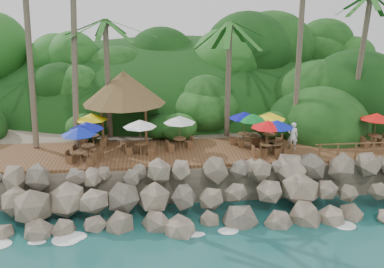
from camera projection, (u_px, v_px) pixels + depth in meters
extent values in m
plane|color=#19514F|center=(204.00, 233.00, 20.98)|extent=(140.00, 140.00, 0.00)
cube|color=gray|center=(181.00, 126.00, 35.89)|extent=(32.00, 25.20, 2.10)
ellipsoid|color=#143811|center=(176.00, 116.00, 43.33)|extent=(44.80, 28.00, 15.40)
cube|color=brown|center=(192.00, 152.00, 26.04)|extent=(26.00, 5.00, 0.20)
ellipsoid|color=white|center=(22.00, 238.00, 20.42)|extent=(1.20, 0.80, 0.06)
ellipsoid|color=white|center=(84.00, 235.00, 20.69)|extent=(1.20, 0.80, 0.06)
ellipsoid|color=white|center=(144.00, 232.00, 20.97)|extent=(1.20, 0.80, 0.06)
ellipsoid|color=white|center=(203.00, 229.00, 21.25)|extent=(1.20, 0.80, 0.06)
ellipsoid|color=white|center=(260.00, 226.00, 21.53)|extent=(1.20, 0.80, 0.06)
ellipsoid|color=white|center=(316.00, 223.00, 21.81)|extent=(1.20, 0.80, 0.06)
ellipsoid|color=white|center=(370.00, 221.00, 22.09)|extent=(1.20, 0.80, 0.06)
cylinder|color=brown|center=(30.00, 54.00, 25.50)|extent=(0.48, 1.70, 11.68)
cylinder|color=brown|center=(74.00, 33.00, 25.45)|extent=(0.93, 2.44, 14.16)
cylinder|color=brown|center=(108.00, 82.00, 27.39)|extent=(0.59, 0.93, 7.84)
ellipsoid|color=#23601E|center=(104.00, 20.00, 26.23)|extent=(6.00, 6.00, 2.40)
cylinder|color=brown|center=(228.00, 82.00, 27.68)|extent=(0.46, 0.82, 7.73)
ellipsoid|color=#23601E|center=(230.00, 22.00, 26.55)|extent=(6.00, 6.00, 2.40)
cylinder|color=brown|center=(299.00, 54.00, 27.42)|extent=(0.69, 1.43, 11.29)
cylinder|color=brown|center=(360.00, 67.00, 28.44)|extent=(0.42, 1.17, 9.41)
cylinder|color=brown|center=(103.00, 126.00, 26.94)|extent=(0.16, 0.16, 2.40)
cylinder|color=brown|center=(146.00, 125.00, 27.20)|extent=(0.16, 0.16, 2.40)
cylinder|color=brown|center=(107.00, 116.00, 29.60)|extent=(0.16, 0.16, 2.40)
cylinder|color=brown|center=(146.00, 115.00, 29.86)|extent=(0.16, 0.16, 2.40)
cone|color=brown|center=(124.00, 87.00, 27.73)|extent=(5.61, 5.61, 2.20)
cylinder|color=brown|center=(88.00, 151.00, 24.81)|extent=(0.08, 0.08, 0.71)
cylinder|color=brown|center=(88.00, 146.00, 24.70)|extent=(0.81, 0.81, 0.05)
cylinder|color=brown|center=(87.00, 140.00, 24.60)|extent=(0.05, 0.05, 2.12)
cone|color=#0B1398|center=(86.00, 125.00, 24.33)|extent=(2.03, 2.03, 0.43)
cube|color=brown|center=(78.00, 153.00, 24.97)|extent=(0.50, 0.50, 0.44)
cube|color=brown|center=(99.00, 154.00, 24.73)|extent=(0.50, 0.50, 0.44)
cylinder|color=brown|center=(269.00, 140.00, 27.02)|extent=(0.08, 0.08, 0.71)
cylinder|color=brown|center=(269.00, 134.00, 26.91)|extent=(0.81, 0.81, 0.05)
cylinder|color=brown|center=(269.00, 129.00, 26.81)|extent=(0.05, 0.05, 2.12)
cone|color=yellow|center=(270.00, 116.00, 26.54)|extent=(2.03, 2.03, 0.43)
cube|color=brown|center=(258.00, 142.00, 27.05)|extent=(0.44, 0.44, 0.44)
cube|color=brown|center=(279.00, 142.00, 27.07)|extent=(0.44, 0.44, 0.44)
cylinder|color=brown|center=(93.00, 141.00, 26.81)|extent=(0.08, 0.08, 0.71)
cylinder|color=brown|center=(93.00, 135.00, 26.70)|extent=(0.81, 0.81, 0.05)
cylinder|color=brown|center=(93.00, 130.00, 26.60)|extent=(0.05, 0.05, 2.12)
cone|color=yellow|center=(92.00, 116.00, 26.33)|extent=(2.03, 2.03, 0.43)
cube|color=brown|center=(83.00, 143.00, 26.86)|extent=(0.45, 0.45, 0.44)
cube|color=brown|center=(104.00, 143.00, 26.84)|extent=(0.45, 0.45, 0.44)
cylinder|color=brown|center=(180.00, 144.00, 26.15)|extent=(0.08, 0.08, 0.71)
cylinder|color=brown|center=(180.00, 138.00, 26.04)|extent=(0.81, 0.81, 0.05)
cylinder|color=brown|center=(180.00, 133.00, 25.94)|extent=(0.05, 0.05, 2.12)
cone|color=white|center=(180.00, 119.00, 25.67)|extent=(2.03, 2.03, 0.43)
cube|color=brown|center=(170.00, 148.00, 25.87)|extent=(0.53, 0.53, 0.44)
cube|color=brown|center=(189.00, 144.00, 26.51)|extent=(0.53, 0.53, 0.44)
cylinder|color=brown|center=(141.00, 149.00, 25.25)|extent=(0.08, 0.08, 0.71)
cylinder|color=brown|center=(141.00, 143.00, 25.14)|extent=(0.81, 0.81, 0.05)
cylinder|color=brown|center=(140.00, 138.00, 25.04)|extent=(0.05, 0.05, 2.12)
cone|color=white|center=(140.00, 123.00, 24.77)|extent=(2.03, 2.03, 0.43)
cube|color=brown|center=(130.00, 151.00, 25.35)|extent=(0.47, 0.47, 0.44)
cube|color=brown|center=(152.00, 151.00, 25.23)|extent=(0.47, 0.47, 0.44)
cylinder|color=brown|center=(252.00, 141.00, 26.67)|extent=(0.08, 0.08, 0.71)
cylinder|color=brown|center=(252.00, 136.00, 26.56)|extent=(0.81, 0.81, 0.05)
cylinder|color=brown|center=(252.00, 131.00, 26.46)|extent=(0.05, 0.05, 2.12)
cone|color=#0B6924|center=(253.00, 117.00, 26.19)|extent=(2.03, 2.03, 0.43)
cube|color=brown|center=(241.00, 143.00, 26.74)|extent=(0.46, 0.46, 0.44)
cube|color=brown|center=(262.00, 143.00, 26.69)|extent=(0.46, 0.46, 0.44)
cylinder|color=brown|center=(275.00, 149.00, 25.18)|extent=(0.08, 0.08, 0.71)
cylinder|color=brown|center=(276.00, 144.00, 25.07)|extent=(0.81, 0.81, 0.05)
cylinder|color=brown|center=(276.00, 138.00, 24.97)|extent=(0.05, 0.05, 2.12)
cone|color=#0C1BA2|center=(277.00, 124.00, 24.70)|extent=(2.03, 2.03, 0.43)
cube|color=brown|center=(264.00, 151.00, 25.28)|extent=(0.48, 0.48, 0.44)
cube|color=brown|center=(287.00, 152.00, 25.15)|extent=(0.48, 0.48, 0.44)
cylinder|color=brown|center=(266.00, 150.00, 25.08)|extent=(0.08, 0.08, 0.71)
cylinder|color=brown|center=(267.00, 144.00, 24.97)|extent=(0.81, 0.81, 0.05)
cylinder|color=brown|center=(267.00, 139.00, 24.87)|extent=(0.05, 0.05, 2.12)
cone|color=red|center=(268.00, 124.00, 24.60)|extent=(2.03, 2.03, 0.43)
cube|color=brown|center=(256.00, 153.00, 24.94)|extent=(0.47, 0.47, 0.44)
cube|color=brown|center=(276.00, 151.00, 25.30)|extent=(0.47, 0.47, 0.44)
cylinder|color=brown|center=(244.00, 139.00, 27.14)|extent=(0.08, 0.08, 0.71)
cylinder|color=brown|center=(244.00, 134.00, 27.03)|extent=(0.81, 0.81, 0.05)
cylinder|color=brown|center=(244.00, 129.00, 26.93)|extent=(0.05, 0.05, 2.12)
cone|color=#0B0D9B|center=(245.00, 115.00, 26.66)|extent=(2.03, 2.03, 0.43)
cube|color=brown|center=(233.00, 141.00, 27.24)|extent=(0.48, 0.48, 0.44)
cube|color=brown|center=(254.00, 141.00, 27.12)|extent=(0.48, 0.48, 0.44)
cylinder|color=brown|center=(81.00, 158.00, 23.77)|extent=(0.08, 0.08, 0.71)
cylinder|color=brown|center=(80.00, 152.00, 23.66)|extent=(0.81, 0.81, 0.05)
cylinder|color=brown|center=(80.00, 146.00, 23.56)|extent=(0.05, 0.05, 2.12)
cone|color=#0D21A9|center=(79.00, 131.00, 23.29)|extent=(2.03, 2.03, 0.43)
cube|color=brown|center=(71.00, 159.00, 24.00)|extent=(0.53, 0.53, 0.44)
cube|color=brown|center=(92.00, 161.00, 23.62)|extent=(0.53, 0.53, 0.44)
cylinder|color=brown|center=(374.00, 141.00, 26.80)|extent=(0.08, 0.08, 0.71)
cylinder|color=brown|center=(374.00, 135.00, 26.70)|extent=(0.81, 0.81, 0.05)
cylinder|color=brown|center=(375.00, 130.00, 26.60)|extent=(0.05, 0.05, 2.12)
cone|color=red|center=(377.00, 116.00, 26.33)|extent=(2.03, 2.03, 0.43)
cube|color=brown|center=(365.00, 144.00, 26.63)|extent=(0.49, 0.49, 0.44)
cube|color=brown|center=(382.00, 142.00, 27.06)|extent=(0.49, 0.49, 0.44)
cylinder|color=brown|center=(320.00, 152.00, 24.30)|extent=(0.10, 0.10, 1.00)
cylinder|color=brown|center=(338.00, 151.00, 24.41)|extent=(0.10, 0.10, 1.00)
cylinder|color=brown|center=(356.00, 151.00, 24.51)|extent=(0.10, 0.10, 1.00)
cylinder|color=brown|center=(373.00, 150.00, 24.61)|extent=(0.10, 0.10, 1.00)
cube|color=brown|center=(383.00, 143.00, 24.53)|extent=(8.30, 0.06, 0.06)
cube|color=brown|center=(382.00, 149.00, 24.65)|extent=(8.30, 0.06, 0.06)
imported|color=white|center=(293.00, 136.00, 25.98)|extent=(0.72, 0.56, 1.77)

